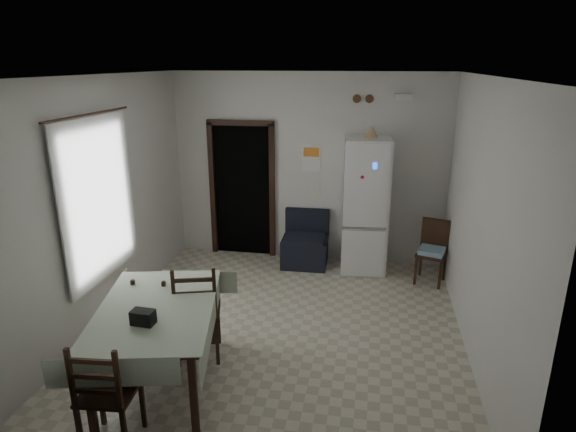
# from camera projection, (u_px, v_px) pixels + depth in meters

# --- Properties ---
(ground) EXTENTS (4.50, 4.50, 0.00)m
(ground) POSITION_uv_depth(u_px,v_px,m) (281.00, 328.00, 5.74)
(ground) COLOR beige
(ground) RESTS_ON ground
(ceiling) EXTENTS (4.20, 4.50, 0.02)m
(ceiling) POSITION_uv_depth(u_px,v_px,m) (279.00, 75.00, 4.84)
(ceiling) COLOR white
(ceiling) RESTS_ON ground
(wall_back) EXTENTS (4.20, 0.02, 2.90)m
(wall_back) POSITION_uv_depth(u_px,v_px,m) (308.00, 169.00, 7.40)
(wall_back) COLOR silver
(wall_back) RESTS_ON ground
(wall_front) EXTENTS (4.20, 0.02, 2.90)m
(wall_front) POSITION_uv_depth(u_px,v_px,m) (215.00, 313.00, 3.18)
(wall_front) COLOR silver
(wall_front) RESTS_ON ground
(wall_left) EXTENTS (0.02, 4.50, 2.90)m
(wall_left) POSITION_uv_depth(u_px,v_px,m) (105.00, 203.00, 5.64)
(wall_left) COLOR silver
(wall_left) RESTS_ON ground
(wall_right) EXTENTS (0.02, 4.50, 2.90)m
(wall_right) POSITION_uv_depth(u_px,v_px,m) (480.00, 223.00, 4.94)
(wall_right) COLOR silver
(wall_right) RESTS_ON ground
(doorway) EXTENTS (1.06, 0.52, 2.22)m
(doorway) POSITION_uv_depth(u_px,v_px,m) (246.00, 187.00, 7.88)
(doorway) COLOR black
(doorway) RESTS_ON ground
(window_recess) EXTENTS (0.10, 1.20, 1.60)m
(window_recess) POSITION_uv_depth(u_px,v_px,m) (90.00, 199.00, 5.43)
(window_recess) COLOR silver
(window_recess) RESTS_ON ground
(curtain) EXTENTS (0.02, 1.45, 1.85)m
(curtain) POSITION_uv_depth(u_px,v_px,m) (99.00, 200.00, 5.42)
(curtain) COLOR silver
(curtain) RESTS_ON ground
(curtain_rod) EXTENTS (0.02, 1.60, 0.02)m
(curtain_rod) POSITION_uv_depth(u_px,v_px,m) (89.00, 114.00, 5.12)
(curtain_rod) COLOR black
(curtain_rod) RESTS_ON ground
(calendar) EXTENTS (0.28, 0.02, 0.40)m
(calendar) POSITION_uv_depth(u_px,v_px,m) (311.00, 159.00, 7.33)
(calendar) COLOR white
(calendar) RESTS_ON ground
(calendar_image) EXTENTS (0.24, 0.01, 0.14)m
(calendar_image) POSITION_uv_depth(u_px,v_px,m) (311.00, 152.00, 7.29)
(calendar_image) COLOR orange
(calendar_image) RESTS_ON ground
(light_switch) EXTENTS (0.08, 0.02, 0.12)m
(light_switch) POSITION_uv_depth(u_px,v_px,m) (317.00, 192.00, 7.47)
(light_switch) COLOR beige
(light_switch) RESTS_ON ground
(vent_left) EXTENTS (0.12, 0.03, 0.12)m
(vent_left) POSITION_uv_depth(u_px,v_px,m) (357.00, 99.00, 6.94)
(vent_left) COLOR brown
(vent_left) RESTS_ON ground
(vent_right) EXTENTS (0.12, 0.03, 0.12)m
(vent_right) POSITION_uv_depth(u_px,v_px,m) (369.00, 99.00, 6.91)
(vent_right) COLOR brown
(vent_right) RESTS_ON ground
(emergency_light) EXTENTS (0.25, 0.07, 0.09)m
(emergency_light) POSITION_uv_depth(u_px,v_px,m) (403.00, 97.00, 6.79)
(emergency_light) COLOR white
(emergency_light) RESTS_ON ground
(fridge) EXTENTS (0.70, 0.70, 2.01)m
(fridge) POSITION_uv_depth(u_px,v_px,m) (365.00, 206.00, 7.08)
(fridge) COLOR white
(fridge) RESTS_ON ground
(tan_cone) EXTENTS (0.23, 0.23, 0.17)m
(tan_cone) POSITION_uv_depth(u_px,v_px,m) (372.00, 132.00, 6.76)
(tan_cone) COLOR tan
(tan_cone) RESTS_ON fridge
(navy_seat) EXTENTS (0.70, 0.68, 0.83)m
(navy_seat) POSITION_uv_depth(u_px,v_px,m) (305.00, 239.00, 7.42)
(navy_seat) COLOR black
(navy_seat) RESTS_ON ground
(corner_chair) EXTENTS (0.49, 0.49, 0.90)m
(corner_chair) POSITION_uv_depth(u_px,v_px,m) (432.00, 253.00, 6.80)
(corner_chair) COLOR black
(corner_chair) RESTS_ON ground
(dining_table) EXTENTS (1.40, 1.82, 0.85)m
(dining_table) POSITION_uv_depth(u_px,v_px,m) (159.00, 346.00, 4.62)
(dining_table) COLOR #AEBFA4
(dining_table) RESTS_ON ground
(black_bag) EXTENTS (0.21, 0.13, 0.13)m
(black_bag) POSITION_uv_depth(u_px,v_px,m) (143.00, 317.00, 4.19)
(black_bag) COLOR black
(black_bag) RESTS_ON dining_table
(dining_chair_far_left) EXTENTS (0.41, 0.41, 0.90)m
(dining_chair_far_left) POSITION_uv_depth(u_px,v_px,m) (157.00, 312.00, 5.21)
(dining_chair_far_left) COLOR black
(dining_chair_far_left) RESTS_ON ground
(dining_chair_far_right) EXTENTS (0.58, 0.58, 1.09)m
(dining_chair_far_right) POSITION_uv_depth(u_px,v_px,m) (197.00, 309.00, 5.06)
(dining_chair_far_right) COLOR black
(dining_chair_far_right) RESTS_ON ground
(dining_chair_near_head) EXTENTS (0.47, 0.47, 1.01)m
(dining_chair_near_head) POSITION_uv_depth(u_px,v_px,m) (109.00, 390.00, 3.88)
(dining_chair_near_head) COLOR black
(dining_chair_near_head) RESTS_ON ground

